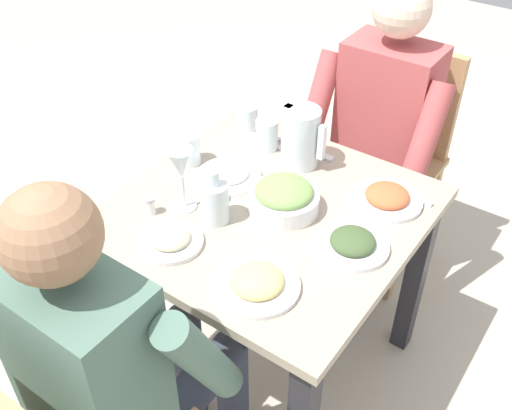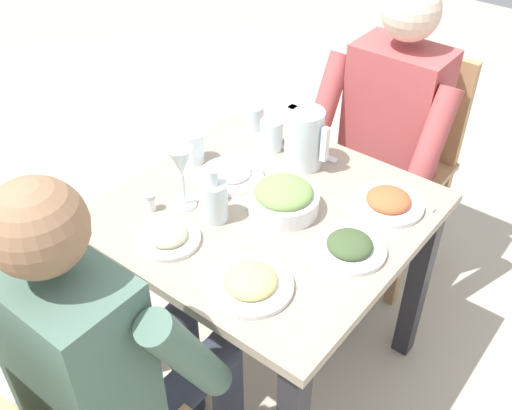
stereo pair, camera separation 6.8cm
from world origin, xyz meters
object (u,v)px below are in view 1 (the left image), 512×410
Objects in this scene: diner_far at (372,139)px; salt_shaker at (150,205)px; chair_far at (391,148)px; water_glass_near_left at (247,118)px; salad_bowl at (284,197)px; plate_rice_curry at (387,197)px; plate_yoghurt at (229,174)px; water_glass_far_right at (267,134)px; wine_glass at (181,167)px; oil_carafe at (215,203)px; plate_beans at (171,240)px; dining_table at (267,241)px; plate_fries at (257,282)px; water_pitcher at (301,137)px; water_glass_near_right at (189,149)px; plate_dolmas at (352,243)px; diner_near at (124,356)px.

salt_shaker is (-0.30, -0.80, 0.08)m from diner_far.
salt_shaker is (-0.30, -1.00, 0.23)m from chair_far.
salad_bowl is at bearing -40.41° from water_glass_near_left.
plate_rice_curry is 0.48m from plate_yoghurt.
salt_shaker is at bearing -106.71° from plate_yoghurt.
wine_glass reaches higher than water_glass_far_right.
plate_beans is at bearing -102.04° from oil_carafe.
chair_far is 8.64× the size of water_glass_far_right.
water_glass_near_left is at bearing 133.78° from dining_table.
diner_far is 6.79× the size of plate_beans.
dining_table is 3.84× the size of plate_fries.
plate_fries is (-0.11, -0.50, 0.00)m from plate_rice_curry.
water_pitcher is at bearing 175.89° from plate_rice_curry.
salt_shaker is (0.07, -0.26, -0.02)m from water_glass_near_right.
water_glass_near_right is at bearing -124.90° from diner_far.
plate_dolmas reaches higher than dining_table.
diner_near reaches higher than chair_far.
diner_near is at bearing -77.75° from water_glass_far_right.
diner_near reaches higher than plate_beans.
dining_table is 15.40× the size of salt_shaker.
oil_carafe is at bearing -36.00° from water_glass_near_right.
chair_far is 0.75× the size of diner_near.
salad_bowl is 1.24× the size of oil_carafe.
water_glass_near_right is at bearing 117.74° from diner_near.
water_pitcher is 1.88× the size of water_glass_near_right.
diner_far is 6.26× the size of water_pitcher.
diner_far is 0.88m from plate_beans.
plate_yoghurt is at bearing -65.12° from water_glass_near_left.
salad_bowl is at bearing 31.10° from dining_table.
salad_bowl is (-0.00, -0.77, 0.24)m from chair_far.
water_glass_near_left is 0.89× the size of water_glass_near_right.
water_glass_far_right is at bearing 90.66° from plate_yoghurt.
plate_dolmas is 0.61m from water_glass_near_right.
salt_shaker is at bearing -106.69° from chair_far.
chair_far is at bearing 90.00° from diner_far.
water_pitcher reaches higher than dining_table.
water_glass_far_right is at bearing 103.17° from oil_carafe.
water_pitcher reaches higher than water_glass_near_right.
water_pitcher is 0.97× the size of wine_glass.
water_pitcher is at bearing 100.66° from dining_table.
water_glass_far_right is (-0.13, 0.01, -0.04)m from water_pitcher.
water_glass_far_right reaches higher than plate_beans.
plate_dolmas is at bearing 17.66° from oil_carafe.
plate_dolmas is at bearing -29.04° from water_glass_near_left.
water_glass_far_right is (-0.00, 0.21, 0.03)m from plate_yoghurt.
diner_far is (0.04, 0.59, 0.08)m from dining_table.
plate_rice_curry is (0.22, -0.36, 0.07)m from diner_far.
plate_dolmas is (0.23, -0.80, 0.21)m from chair_far.
water_glass_far_right reaches higher than water_glass_near_right.
wine_glass reaches higher than plate_beans.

